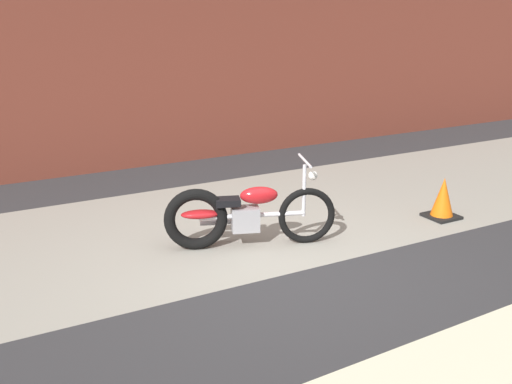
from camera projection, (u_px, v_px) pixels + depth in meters
ground_plane at (291, 273)px, 6.29m from camera, size 80.00×80.00×0.00m
sidewalk_slab at (220, 223)px, 7.76m from camera, size 36.00×3.50×0.01m
brick_building_wall at (128, 12)px, 9.87m from camera, size 36.00×0.50×5.18m
motorcycle_red at (239, 214)px, 6.88m from camera, size 1.92×0.89×1.03m
traffic_cone at (443, 200)px, 7.87m from camera, size 0.40×0.40×0.55m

